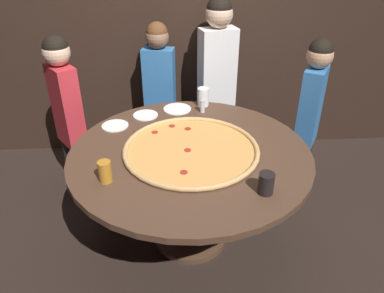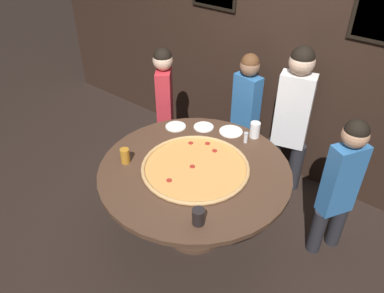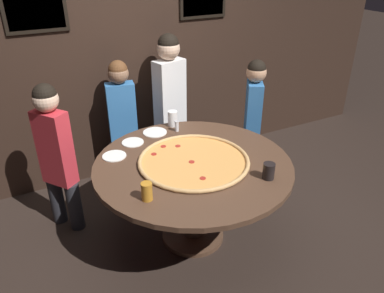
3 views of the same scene
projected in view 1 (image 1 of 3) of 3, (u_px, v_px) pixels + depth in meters
ground_plane at (190, 237)px, 2.74m from camera, size 24.00×24.00×0.00m
back_wall at (181, 13)px, 3.23m from camera, size 6.40×0.08×2.60m
dining_table at (190, 169)px, 2.43m from camera, size 1.53×1.53×0.74m
giant_pizza at (191, 149)px, 2.35m from camera, size 0.86×0.86×0.03m
drink_cup_front_edge at (105, 172)px, 2.06m from camera, size 0.07×0.07×0.13m
drink_cup_by_shaker at (203, 97)px, 2.91m from camera, size 0.09×0.09×0.14m
drink_cup_near_right at (266, 183)px, 1.97m from camera, size 0.09×0.09×0.12m
white_plate_left_side at (145, 115)px, 2.78m from camera, size 0.18×0.18×0.01m
white_plate_beside_cup at (115, 126)px, 2.64m from camera, size 0.19×0.19×0.01m
white_plate_far_back at (177, 109)px, 2.88m from camera, size 0.21×0.21×0.01m
condiment_shaker at (202, 106)px, 2.81m from camera, size 0.04×0.04×0.10m
diner_side_left at (160, 87)px, 3.30m from camera, size 0.34×0.19×1.29m
diner_far_left at (217, 74)px, 3.25m from camera, size 0.39×0.24×1.49m
diner_centre_back at (67, 109)px, 2.87m from camera, size 0.29×0.33×1.31m
diner_far_right at (310, 110)px, 2.90m from camera, size 0.26×0.33×1.28m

